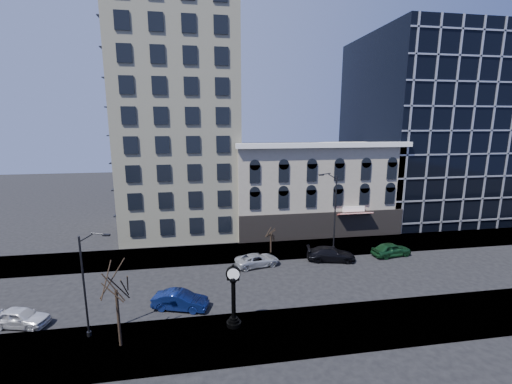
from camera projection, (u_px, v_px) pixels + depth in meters
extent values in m
plane|color=black|center=(242.00, 284.00, 32.13)|extent=(160.00, 160.00, 0.00)
cube|color=gray|center=(234.00, 252.00, 39.85)|extent=(160.00, 6.00, 0.12)
cube|color=gray|center=(256.00, 335.00, 24.38)|extent=(160.00, 6.00, 0.12)
cube|color=beige|center=(179.00, 92.00, 45.76)|extent=(15.00, 15.00, 38.00)
cube|color=#9E9582|center=(312.00, 187.00, 48.32)|extent=(22.00, 10.00, 12.00)
cube|color=white|center=(327.00, 145.00, 42.05)|extent=(22.60, 0.80, 0.60)
cube|color=black|center=(323.00, 226.00, 44.27)|extent=(22.00, 0.30, 3.60)
cube|color=maroon|center=(355.00, 214.00, 44.06)|extent=(4.50, 1.18, 0.55)
cube|color=black|center=(423.00, 128.00, 54.75)|extent=(20.00, 20.00, 28.00)
cylinder|color=black|center=(234.00, 323.00, 25.40)|extent=(1.10, 1.10, 0.30)
cylinder|color=black|center=(234.00, 320.00, 25.35)|extent=(0.80, 0.80, 0.20)
cylinder|color=black|center=(234.00, 318.00, 25.31)|extent=(0.60, 0.60, 0.16)
cylinder|color=black|center=(234.00, 299.00, 25.01)|extent=(0.32, 0.32, 2.90)
sphere|color=black|center=(233.00, 280.00, 24.70)|extent=(0.56, 0.56, 0.56)
cube|color=black|center=(233.00, 278.00, 24.68)|extent=(0.93, 0.41, 0.25)
cylinder|color=black|center=(233.00, 273.00, 24.60)|extent=(1.09, 0.54, 1.04)
cylinder|color=white|center=(233.00, 274.00, 24.44)|extent=(0.86, 0.21, 0.88)
cylinder|color=white|center=(233.00, 272.00, 24.77)|extent=(0.86, 0.21, 0.88)
sphere|color=black|center=(233.00, 265.00, 24.48)|extent=(0.20, 0.20, 0.20)
cylinder|color=black|center=(84.00, 288.00, 23.43)|extent=(0.14, 0.14, 7.39)
cylinder|color=black|center=(89.00, 334.00, 24.13)|extent=(0.31, 0.31, 0.34)
cube|color=black|center=(102.00, 235.00, 22.57)|extent=(0.50, 0.29, 0.12)
cylinder|color=black|center=(335.00, 214.00, 39.66)|extent=(0.17, 0.17, 8.89)
cylinder|color=black|center=(333.00, 248.00, 40.50)|extent=(0.37, 0.37, 0.41)
cube|color=black|center=(321.00, 175.00, 38.27)|extent=(0.59, 0.27, 0.14)
cylinder|color=black|center=(118.00, 318.00, 22.76)|extent=(0.19, 0.19, 4.07)
cylinder|color=black|center=(271.00, 244.00, 39.57)|extent=(0.21, 0.21, 2.10)
imported|color=silver|center=(20.00, 317.00, 25.43)|extent=(4.39, 2.61, 1.40)
imported|color=#0C194C|center=(180.00, 300.00, 27.79)|extent=(4.74, 2.81, 1.48)
imported|color=#A5A8AD|center=(257.00, 260.00, 36.19)|extent=(5.01, 3.04, 1.30)
imported|color=black|center=(331.00, 254.00, 37.55)|extent=(5.59, 3.24, 1.52)
imported|color=#143F1E|center=(391.00, 249.00, 38.84)|extent=(4.74, 2.46, 1.54)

